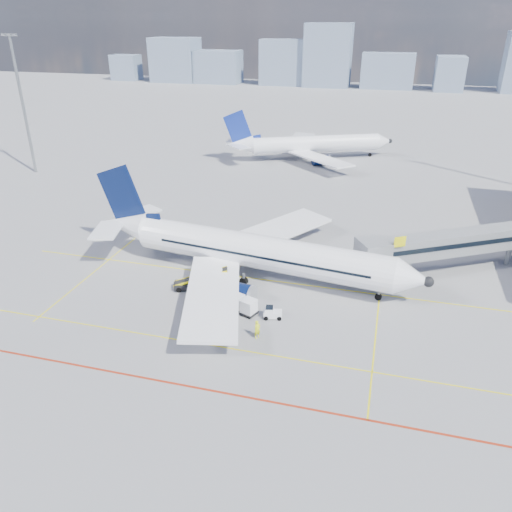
{
  "coord_description": "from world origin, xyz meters",
  "views": [
    {
      "loc": [
        13.37,
        -42.49,
        28.2
      ],
      "look_at": [
        0.14,
        5.99,
        4.0
      ],
      "focal_mm": 35.0,
      "sensor_mm": 36.0,
      "label": 1
    }
  ],
  "objects": [
    {
      "name": "ground",
      "position": [
        0.0,
        0.0,
        0.0
      ],
      "size": [
        420.0,
        420.0,
        0.0
      ],
      "primitive_type": "plane",
      "color": "gray",
      "rests_on": "ground"
    },
    {
      "name": "apron_markings",
      "position": [
        -0.58,
        -3.91,
        0.01
      ],
      "size": [
        90.0,
        35.12,
        0.01
      ],
      "color": "yellow",
      "rests_on": "ground"
    },
    {
      "name": "jet_bridge",
      "position": [
        23.51,
        16.91,
        3.74
      ],
      "size": [
        23.55,
        15.78,
        6.3
      ],
      "color": "gray",
      "rests_on": "ground"
    },
    {
      "name": "floodlight_mast_nw",
      "position": [
        -55.0,
        40.0,
        13.59
      ],
      "size": [
        3.2,
        0.61,
        25.45
      ],
      "color": "gray",
      "rests_on": "ground"
    },
    {
      "name": "distant_skyline",
      "position": [
        8.02,
        190.0,
        10.58
      ],
      "size": [
        250.05,
        15.12,
        30.0
      ],
      "color": "slate",
      "rests_on": "ground"
    },
    {
      "name": "main_aircraft",
      "position": [
        -1.8,
        8.82,
        3.22
      ],
      "size": [
        41.65,
        36.19,
        12.2
      ],
      "rotation": [
        0.0,
        0.0,
        -0.13
      ],
      "color": "white",
      "rests_on": "ground"
    },
    {
      "name": "second_aircraft",
      "position": [
        -3.89,
        64.11,
        3.22
      ],
      "size": [
        35.25,
        29.74,
        10.98
      ],
      "rotation": [
        0.0,
        0.0,
        0.43
      ],
      "color": "white",
      "rests_on": "ground"
    },
    {
      "name": "baggage_tug",
      "position": [
        3.41,
        0.17,
        0.62
      ],
      "size": [
        2.06,
        1.5,
        1.3
      ],
      "rotation": [
        0.0,
        0.0,
        0.22
      ],
      "color": "white",
      "rests_on": "ground"
    },
    {
      "name": "cargo_dolly",
      "position": [
        0.2,
        0.41,
        0.98
      ],
      "size": [
        3.55,
        2.5,
        1.78
      ],
      "rotation": [
        0.0,
        0.0,
        -0.36
      ],
      "color": "black",
      "rests_on": "ground"
    },
    {
      "name": "belt_loader",
      "position": [
        -6.51,
        3.83,
        0.65
      ],
      "size": [
        6.25,
        3.24,
        2.53
      ],
      "rotation": [
        0.0,
        0.0,
        0.32
      ],
      "color": "black",
      "rests_on": "ground"
    },
    {
      "name": "ramp_worker",
      "position": [
        2.9,
        -3.66,
        0.97
      ],
      "size": [
        0.78,
        0.84,
        1.93
      ],
      "primitive_type": "imported",
      "rotation": [
        0.0,
        0.0,
        0.98
      ],
      "color": "yellow",
      "rests_on": "ground"
    }
  ]
}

